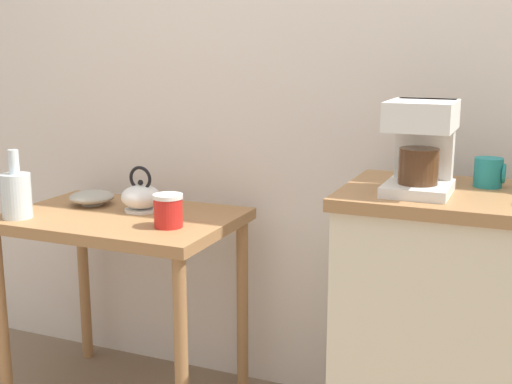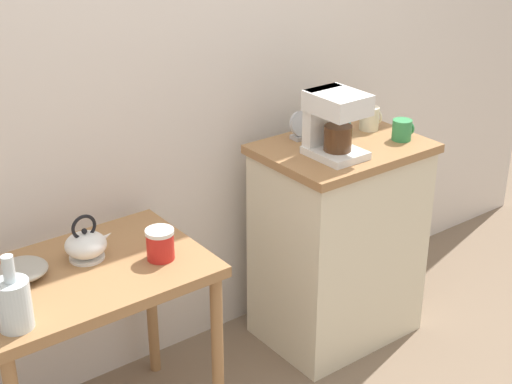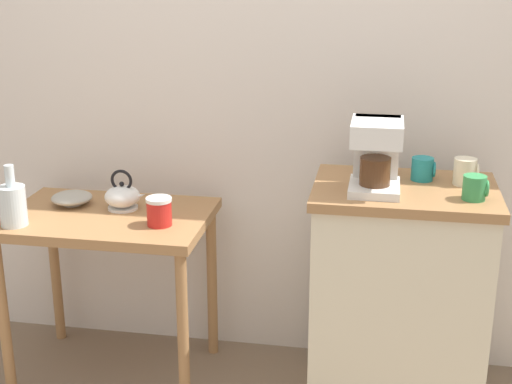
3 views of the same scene
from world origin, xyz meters
name	(u,v)px [view 1 (image 1 of 3)]	position (x,y,z in m)	size (l,w,h in m)	color
back_wall	(341,21)	(0.10, 0.37, 1.40)	(4.40, 0.10, 2.80)	silver
wooden_table	(123,242)	(-0.58, -0.02, 0.62)	(0.81, 0.56, 0.73)	#9E7044
kitchen_counter	(452,339)	(0.58, -0.02, 0.45)	(0.67, 0.50, 0.91)	beige
bowl_stoneware	(92,197)	(-0.76, 0.06, 0.76)	(0.17, 0.17, 0.05)	#9E998C
teakettle	(141,197)	(-0.54, 0.05, 0.78)	(0.18, 0.14, 0.17)	white
glass_carafe_vase	(16,194)	(-0.89, -0.20, 0.81)	(0.10, 0.10, 0.24)	silver
canister_enamel	(168,211)	(-0.34, -0.11, 0.78)	(0.10, 0.10, 0.11)	red
coffee_maker	(422,143)	(0.47, -0.08, 1.05)	(0.18, 0.22, 0.26)	white
mug_dark_teal	(489,173)	(0.65, 0.07, 0.95)	(0.09, 0.08, 0.09)	teal
table_clock	(437,163)	(0.49, 0.13, 0.96)	(0.11, 0.05, 0.12)	#B2B5BA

